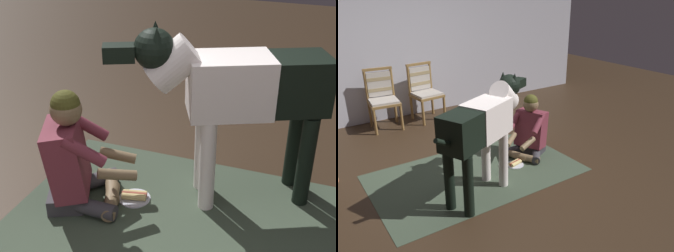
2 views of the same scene
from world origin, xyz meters
The scene contains 8 objects.
ground_plane centered at (0.00, 0.00, 0.00)m, with size 14.05×14.05×0.00m, color #332416.
back_wall centered at (0.00, 2.53, 1.30)m, with size 8.12×0.10×2.60m, color #B3B3BF.
area_rug centered at (0.04, -0.11, 0.00)m, with size 2.54×1.53×0.01m, color #3B4938.
dining_chair_left_of_pair centered at (-0.43, 2.13, 0.54)m, with size 0.50×0.50×0.98m.
dining_chair_right_of_pair centered at (0.29, 2.13, 0.54)m, with size 0.51×0.51×0.98m.
person_sitting_on_floor centered at (0.92, -0.05, 0.36)m, with size 0.70×0.62×0.86m.
large_dog centered at (-0.08, -0.51, 0.83)m, with size 1.52×0.81×1.28m.
hot_dog_on_plate centered at (0.56, -0.22, 0.03)m, with size 0.23×0.23×0.06m.
Camera 2 is at (-1.82, -3.47, 2.18)m, focal length 36.80 mm.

